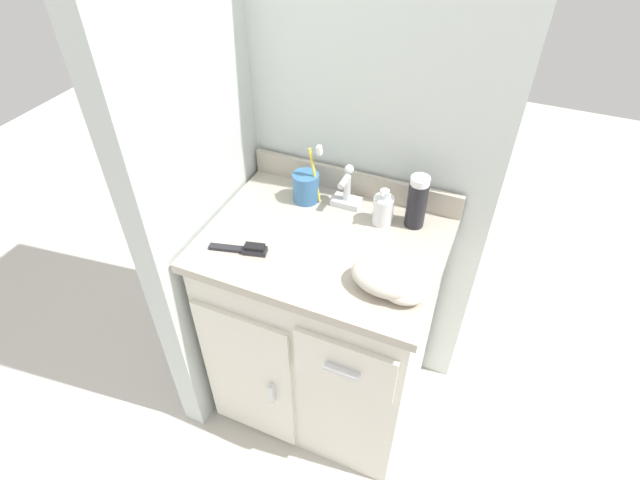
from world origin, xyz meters
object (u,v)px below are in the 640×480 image
Objects in this scene: toothbrush_cup at (306,187)px; shaving_cream_can at (417,202)px; soap_dispenser at (383,209)px; hand_towel at (392,280)px; hairbrush at (246,249)px.

toothbrush_cup is 1.21× the size of shaving_cream_can.
soap_dispenser is (0.26, -0.02, -0.00)m from toothbrush_cup.
hand_towel is at bearing -86.90° from shaving_cream_can.
hairbrush is (-0.31, -0.28, -0.04)m from soap_dispenser.
soap_dispenser is 0.73× the size of shaving_cream_can.
toothbrush_cup reaches higher than shaving_cream_can.
hand_towel is (0.42, 0.02, 0.02)m from hairbrush.
hairbrush is at bearing -142.84° from shaving_cream_can.
toothbrush_cup is 1.00× the size of hand_towel.
hand_towel is (0.11, -0.26, -0.01)m from soap_dispenser.
toothbrush_cup is 1.21× the size of hairbrush.
shaving_cream_can is (0.09, 0.03, 0.03)m from soap_dispenser.
hand_towel is at bearing -10.81° from hairbrush.
toothbrush_cup is 0.45m from hand_towel.
shaving_cream_can is 1.00× the size of hairbrush.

